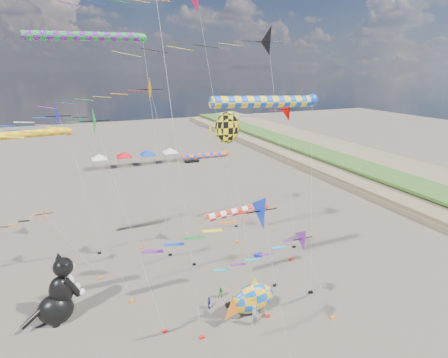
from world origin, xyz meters
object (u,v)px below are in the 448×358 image
cat_inflatable (57,289)px  child_green (221,293)px  person_adult (255,315)px  fish_inflatable (252,299)px  parked_car (192,160)px  child_blue (209,303)px

cat_inflatable → child_green: cat_inflatable is taller
cat_inflatable → person_adult: 16.43m
fish_inflatable → child_green: (-1.64, 2.97, -0.91)m
cat_inflatable → parked_car: bearing=40.5°
cat_inflatable → child_green: bearing=-30.5°
person_adult → parked_car: person_adult is taller
child_blue → parked_car: 50.39m
person_adult → fish_inflatable: bearing=52.2°
fish_inflatable → person_adult: bearing=-108.3°
child_blue → parked_car: (14.03, 48.40, 0.02)m
fish_inflatable → child_blue: (-3.18, 2.01, -0.90)m
child_green → child_blue: child_blue is taller
cat_inflatable → fish_inflatable: size_ratio=1.07×
parked_car → child_blue: bearing=167.1°
fish_inflatable → child_green: size_ratio=4.79×
fish_inflatable → person_adult: size_ratio=2.89×
person_adult → child_blue: 4.35m
child_green → fish_inflatable: bearing=-48.5°
cat_inflatable → child_green: (13.54, -2.69, -2.34)m
parked_car → person_adult: bearing=170.9°
cat_inflatable → person_adult: (14.73, -7.02, -1.97)m
cat_inflatable → person_adult: cat_inflatable is taller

